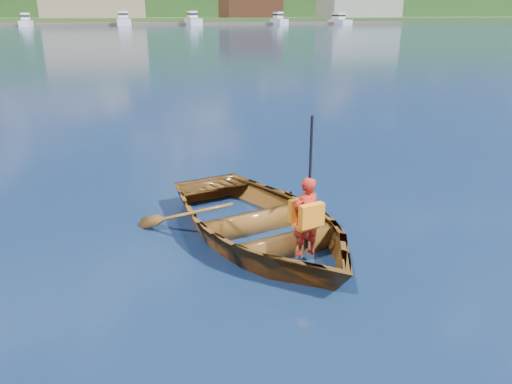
% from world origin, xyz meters
% --- Properties ---
extents(ground, '(600.00, 600.00, 0.00)m').
position_xyz_m(ground, '(0.00, 0.00, 0.00)').
color(ground, '#172646').
rests_on(ground, ground).
extents(rowboat, '(3.69, 4.54, 0.83)m').
position_xyz_m(rowboat, '(-1.19, 0.86, 0.26)').
color(rowboat, brown).
rests_on(rowboat, ground).
extents(child_paddler, '(0.44, 0.41, 1.80)m').
position_xyz_m(child_paddler, '(-0.83, 0.02, 0.65)').
color(child_paddler, red).
rests_on(child_paddler, ground).
extents(dock, '(160.03, 10.76, 0.80)m').
position_xyz_m(dock, '(9.53, 148.00, 0.40)').
color(dock, brown).
rests_on(dock, ground).
extents(marina_yachts, '(142.48, 12.39, 4.16)m').
position_xyz_m(marina_yachts, '(3.79, 143.31, 1.33)').
color(marina_yachts, white).
rests_on(marina_yachts, ground).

